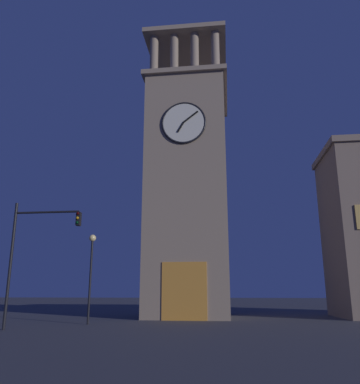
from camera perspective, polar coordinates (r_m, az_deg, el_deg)
The scene contains 4 objects.
ground_plane at distance 29.78m, azimuth 1.18°, elevation -18.20°, with size 200.00×200.00×0.00m, color #424247.
clocktower at distance 33.19m, azimuth 1.38°, elevation 0.08°, with size 6.98×8.95×26.34m.
traffic_signal_near at distance 22.87m, azimuth -20.99°, elevation -7.25°, with size 3.89×0.41×6.80m.
street_lamp at distance 25.58m, azimuth -12.94°, elevation -9.93°, with size 0.44×0.44×5.51m.
Camera 1 is at (-3.00, 29.57, 1.95)m, focal length 36.20 mm.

